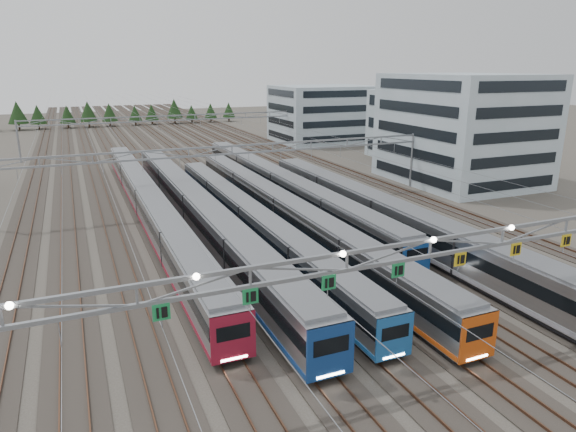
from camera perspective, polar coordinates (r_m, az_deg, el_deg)
name	(u,v)px	position (r m, az deg, el deg)	size (l,w,h in m)	color
ground	(421,357)	(34.53, 14.57, -14.93)	(400.00, 400.00, 0.00)	#47423A
track_bed	(158,137)	(125.45, -14.25, 8.46)	(54.00, 260.00, 5.42)	#2D2823
train_a	(148,203)	(62.85, -15.27, 1.45)	(2.83, 68.58, 3.68)	black
train_b	(197,209)	(58.23, -10.12, 0.74)	(3.01, 65.06, 3.92)	black
train_c	(250,220)	(54.45, -4.20, -0.43)	(2.62, 53.55, 3.41)	black
train_d	(285,211)	(57.11, -0.35, 0.51)	(2.75, 60.38, 3.58)	black
train_e	(280,184)	(69.95, -0.87, 3.52)	(2.85, 61.03, 3.71)	black
train_f	(382,215)	(56.25, 10.44, 0.15)	(2.98, 52.48, 3.88)	black
gantry_near	(430,252)	(31.40, 15.54, -3.89)	(56.36, 0.61, 8.08)	gray
gantry_mid	(232,157)	(66.68, -6.22, 6.55)	(56.36, 0.36, 8.00)	gray
gantry_far	(168,123)	(110.17, -13.16, 10.07)	(56.36, 0.36, 8.00)	gray
depot_bldg_south	(462,129)	(84.77, 18.74, 9.15)	(18.00, 22.00, 16.50)	#9FB6BE
depot_bldg_mid	(418,125)	(104.59, 14.27, 9.78)	(14.00, 16.00, 13.13)	#9FB6BE
depot_bldg_north	(323,114)	(125.94, 3.89, 11.27)	(22.00, 18.00, 13.11)	#9FB6BE
treeline	(110,112)	(166.23, -19.18, 10.84)	(81.20, 5.60, 7.02)	#332114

